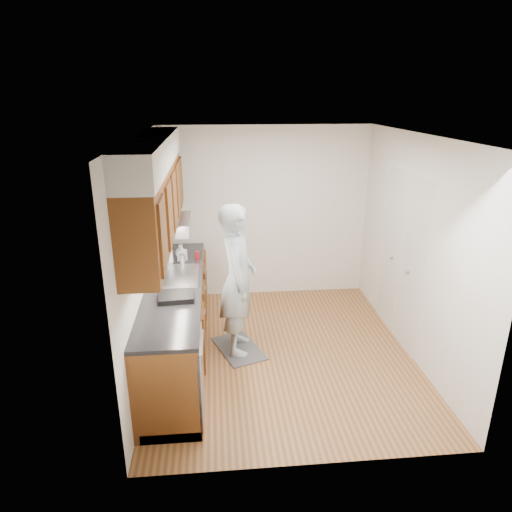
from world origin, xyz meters
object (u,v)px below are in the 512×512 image
Objects in this scene: soap_bottle_a at (169,254)px; soap_bottle_c at (180,251)px; person at (237,270)px; soap_bottle_b at (182,253)px; steel_can at (182,260)px; dish_rack at (176,297)px; soda_can at (197,255)px.

soap_bottle_c is (0.11, 0.24, -0.04)m from soap_bottle_a.
person is 9.52× the size of soap_bottle_b.
steel_can is (-0.64, 0.46, -0.02)m from person.
soap_bottle_c is at bearing 85.93° from dish_rack.
dish_rack is at bearing -82.03° from soap_bottle_a.
steel_can is at bearing -81.16° from soap_bottle_c.
dish_rack is at bearing -90.07° from soap_bottle_b.
soap_bottle_c is at bearing 103.17° from soap_bottle_b.
soda_can is (0.18, 0.02, -0.05)m from soap_bottle_b.
soap_bottle_a is (-0.80, 0.50, 0.05)m from person.
soap_bottle_c is (-0.69, 0.74, 0.00)m from person.
person is 5.83× the size of dish_rack.
soap_bottle_a is at bearing -161.70° from soda_can.
person is 0.94m from soap_bottle_a.
dish_rack is (-0.65, -0.54, -0.05)m from person.
steel_can is 0.36× the size of dish_rack.
soap_bottle_a is 0.35m from soda_can.
soap_bottle_a is 0.27m from soap_bottle_c.
steel_can is (0.04, -0.29, -0.02)m from soap_bottle_c.
dish_rack is (-0.18, -1.15, -0.03)m from soda_can.
soap_bottle_b is 1.30× the size of soap_bottle_c.
soap_bottle_a is 0.17m from soap_bottle_b.
soap_bottle_b reaches higher than soda_can.
person reaches higher than soap_bottle_c.
soap_bottle_a is 1.53× the size of soap_bottle_c.
person is 1.01m from soap_bottle_c.
soap_bottle_c is 1.29m from dish_rack.
soda_can is at bearing 40.81° from steel_can.
soap_bottle_c reaches higher than soda_can.
soap_bottle_a reaches higher than soda_can.
person reaches higher than steel_can.
soda_can is at bearing 75.24° from dish_rack.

